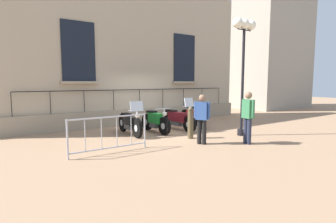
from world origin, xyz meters
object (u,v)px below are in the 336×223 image
Objects in this scene: bollard at (191,123)px; pedestrian_walking at (202,116)px; motorcycle_black at (130,123)px; motorcycle_maroon at (177,119)px; motorcycle_red at (193,117)px; lamppost at (244,45)px; pedestrian_standing at (248,115)px; crowd_barrier at (109,133)px; motorcycle_green at (155,121)px.

bollard is 0.70× the size of pedestrian_walking.
motorcycle_black is 1.38× the size of pedestrian_walking.
bollard is (1.64, -0.64, 0.13)m from motorcycle_maroon.
motorcycle_red is 0.52× the size of lamppost.
motorcycle_black is 1.31× the size of pedestrian_standing.
bollard is at bearing 162.96° from pedestrian_walking.
motorcycle_black is at bearing -95.95° from motorcycle_maroon.
motorcycle_black is 2.69m from crowd_barrier.
pedestrian_standing is at bearing 70.22° from crowd_barrier.
bollard reaches higher than crowd_barrier.
motorcycle_maroon reaches higher than crowd_barrier.
motorcycle_black is 3.02m from pedestrian_walking.
motorcycle_maroon is 3.90m from lamppost.
crowd_barrier is at bearing -109.78° from pedestrian_standing.
crowd_barrier is 1.45× the size of pedestrian_walking.
pedestrian_walking is at bearing 3.35° from motorcycle_green.
motorcycle_black is 0.95× the size of crowd_barrier.
pedestrian_standing is at bearing 22.36° from motorcycle_green.
pedestrian_standing is (1.03, -0.93, -2.36)m from lamppost.
lamppost is 3.25m from pedestrian_walking.
lamppost is 5.74m from crowd_barrier.
motorcycle_green is at bearing -82.67° from motorcycle_red.
bollard is 1.99m from pedestrian_standing.
lamppost is at bearing 84.95° from crowd_barrier.
pedestrian_walking reaches higher than motorcycle_green.
crowd_barrier is at bearing -95.05° from lamppost.
crowd_barrier is 3.14m from bollard.
motorcycle_maroon reaches higher than bollard.
motorcycle_red is (-0.28, 2.15, -0.00)m from motorcycle_green.
pedestrian_standing reaches higher than motorcycle_maroon.
pedestrian_walking reaches higher than bollard.
motorcycle_red is at bearing 104.67° from motorcycle_maroon.
pedestrian_standing reaches higher than crowd_barrier.
motorcycle_black is 5.07m from lamppost.
motorcycle_red is at bearing 113.96° from crowd_barrier.
motorcycle_red is 3.88m from lamppost.
motorcycle_green is at bearing -90.46° from motorcycle_maroon.
motorcycle_black reaches higher than motorcycle_green.
motorcycle_green is 0.91× the size of motorcycle_maroon.
pedestrian_standing reaches higher than bollard.
pedestrian_walking is at bearing -123.45° from pedestrian_standing.
lamppost reaches higher than pedestrian_standing.
motorcycle_black is 1.97× the size of bollard.
bollard reaches higher than motorcycle_red.
crowd_barrier is at bearing -55.20° from motorcycle_green.
pedestrian_walking is (0.66, 2.86, 0.33)m from crowd_barrier.
motorcycle_green is 1.75× the size of bollard.
motorcycle_green is at bearing 78.42° from motorcycle_black.
motorcycle_green is at bearing -176.65° from pedestrian_walking.
lamppost is at bearing 52.72° from motorcycle_black.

